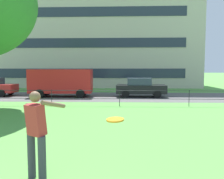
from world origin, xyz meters
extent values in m
cube|color=#565454|center=(0.00, 17.83, 0.00)|extent=(80.00, 6.78, 0.01)
cylinder|color=black|center=(-2.10, 12.80, 0.50)|extent=(0.04, 0.04, 1.00)
cylinder|color=black|center=(2.10, 12.80, 0.50)|extent=(0.04, 0.04, 1.00)
cylinder|color=black|center=(6.31, 12.80, 0.50)|extent=(0.04, 0.04, 1.00)
cylinder|color=black|center=(0.00, 12.80, 0.45)|extent=(37.87, 0.03, 0.03)
cylinder|color=black|center=(0.00, 12.80, 0.95)|extent=(37.87, 0.03, 0.03)
sphere|color=#357C28|center=(-5.16, 12.88, 6.06)|extent=(3.25, 3.25, 3.25)
cylinder|color=#383842|center=(0.37, 3.15, 0.46)|extent=(0.16, 0.16, 0.93)
cylinder|color=#383842|center=(0.65, 2.99, 0.46)|extent=(0.16, 0.16, 0.93)
cube|color=#B22D2D|center=(0.51, 3.07, 1.24)|extent=(0.45, 0.43, 0.65)
sphere|color=brown|center=(0.51, 3.07, 1.71)|extent=(0.22, 0.22, 0.22)
cylinder|color=brown|center=(0.83, 3.23, 1.53)|extent=(0.39, 0.58, 0.24)
cylinder|color=brown|center=(0.32, 3.18, 1.25)|extent=(0.09, 0.09, 0.62)
cylinder|color=orange|center=(2.14, 1.98, 1.49)|extent=(0.38, 0.38, 0.04)
cylinder|color=black|center=(-7.56, 18.76, 0.30)|extent=(0.60, 0.21, 0.60)
cylinder|color=black|center=(-7.52, 17.14, 0.30)|extent=(0.60, 0.21, 0.60)
cube|color=red|center=(-2.72, 17.61, 1.29)|extent=(5.05, 2.08, 1.90)
cube|color=#283342|center=(-0.72, 17.65, 1.62)|extent=(0.16, 1.67, 0.76)
cylinder|color=black|center=(-1.04, 18.58, 0.34)|extent=(0.69, 0.26, 0.68)
cylinder|color=black|center=(-1.00, 16.72, 0.34)|extent=(0.69, 0.26, 0.68)
cylinder|color=black|center=(-4.24, 18.50, 0.34)|extent=(0.69, 0.26, 0.68)
cylinder|color=black|center=(-4.20, 16.64, 0.34)|extent=(0.69, 0.26, 0.68)
cube|color=black|center=(3.81, 17.70, 0.64)|extent=(4.05, 1.82, 0.68)
cube|color=#2D3847|center=(3.66, 17.70, 1.26)|extent=(1.95, 1.58, 0.56)
cylinder|color=black|center=(5.07, 18.46, 0.30)|extent=(0.61, 0.22, 0.60)
cylinder|color=black|center=(5.02, 16.85, 0.30)|extent=(0.61, 0.22, 0.60)
cylinder|color=black|center=(2.59, 18.54, 0.30)|extent=(0.61, 0.22, 0.60)
cylinder|color=black|center=(2.54, 16.93, 0.30)|extent=(0.61, 0.22, 0.60)
cube|color=beige|center=(-1.84, 32.77, 8.86)|extent=(27.26, 13.07, 17.73)
cube|color=#283342|center=(-1.84, 26.21, 1.77)|extent=(22.90, 0.06, 1.10)
cube|color=#283342|center=(-1.84, 26.21, 5.32)|extent=(22.90, 0.06, 1.10)
cube|color=#283342|center=(-1.84, 26.21, 8.86)|extent=(22.90, 0.06, 1.10)
camera|label=1|loc=(2.24, -1.53, 2.26)|focal=37.87mm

